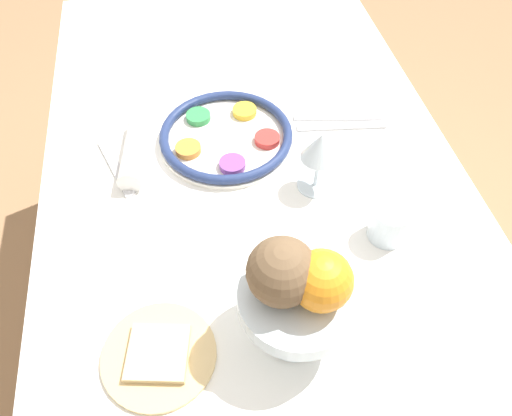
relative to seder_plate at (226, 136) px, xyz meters
name	(u,v)px	position (x,y,z in m)	size (l,w,h in m)	color
ground_plane	(253,320)	(0.07, 0.04, -0.73)	(8.00, 8.00, 0.00)	#99704C
dining_table	(252,258)	(0.07, 0.04, -0.37)	(1.48, 0.85, 0.72)	white
seder_plate	(226,136)	(0.00, 0.00, 0.00)	(0.28, 0.28, 0.03)	silver
wine_glass	(320,149)	(0.16, 0.15, 0.08)	(0.07, 0.07, 0.13)	silver
fruit_stand	(300,302)	(0.45, 0.05, 0.08)	(0.18, 0.18, 0.12)	silver
orange_fruit	(322,281)	(0.46, 0.07, 0.14)	(0.09, 0.09, 0.09)	orange
coconut	(282,272)	(0.44, 0.02, 0.15)	(0.10, 0.10, 0.10)	brown
bread_plate	(159,355)	(0.46, -0.17, -0.01)	(0.18, 0.18, 0.02)	tan
napkin_roll	(135,150)	(0.02, -0.19, 0.01)	(0.19, 0.08, 0.05)	white
cup_near	(390,223)	(0.30, 0.25, 0.02)	(0.07, 0.07, 0.07)	silver
fork_left	(338,117)	(-0.03, 0.26, -0.01)	(0.06, 0.20, 0.01)	silver
fork_right	(341,126)	(0.00, 0.26, -0.01)	(0.04, 0.20, 0.01)	silver
spoon	(116,167)	(0.04, -0.23, -0.01)	(0.17, 0.08, 0.01)	silver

